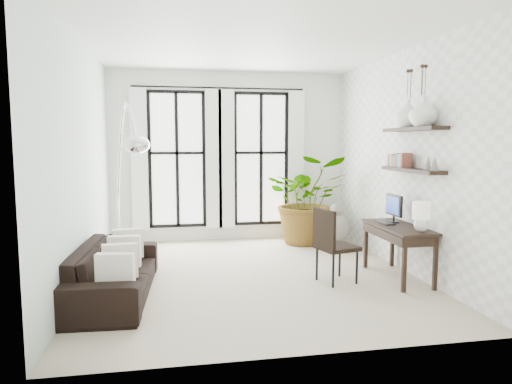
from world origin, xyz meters
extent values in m
plane|color=#B8AA92|center=(0.00, 0.00, 0.00)|extent=(5.00, 5.00, 0.00)
plane|color=white|center=(0.00, 0.00, 3.20)|extent=(5.00, 5.00, 0.00)
plane|color=silver|center=(-2.25, 0.00, 1.60)|extent=(0.00, 5.00, 5.00)
plane|color=white|center=(2.25, 0.00, 1.60)|extent=(0.00, 5.00, 5.00)
plane|color=white|center=(0.00, 2.50, 1.60)|extent=(4.50, 0.00, 4.50)
cube|color=white|center=(-1.00, 2.47, 1.55)|extent=(1.00, 0.02, 2.50)
cube|color=white|center=(-1.68, 2.37, 1.55)|extent=(0.30, 0.04, 2.60)
cube|color=white|center=(-0.32, 2.37, 1.55)|extent=(0.30, 0.04, 2.60)
cube|color=white|center=(0.60, 2.47, 1.55)|extent=(1.00, 0.02, 2.50)
cube|color=white|center=(-0.08, 2.37, 1.55)|extent=(0.30, 0.04, 2.60)
cube|color=white|center=(1.28, 2.37, 1.55)|extent=(0.30, 0.04, 2.60)
cylinder|color=black|center=(-0.20, 2.38, 2.88)|extent=(3.20, 0.03, 0.03)
cube|color=black|center=(2.11, -0.51, 1.50)|extent=(0.25, 1.30, 0.05)
cube|color=black|center=(2.11, -0.51, 2.05)|extent=(0.25, 1.30, 0.05)
cube|color=#D64335|center=(2.11, 0.04, 1.61)|extent=(0.16, 0.04, 0.18)
cube|color=#3570BB|center=(2.11, 0.00, 1.61)|extent=(0.16, 0.04, 0.18)
cube|color=#FF9938|center=(2.11, -0.05, 1.61)|extent=(0.16, 0.04, 0.18)
cube|color=green|center=(2.11, -0.09, 1.61)|extent=(0.16, 0.04, 0.18)
cube|color=#8250BC|center=(2.11, -0.14, 1.61)|extent=(0.16, 0.04, 0.18)
cube|color=#C6612C|center=(2.11, -0.18, 1.61)|extent=(0.16, 0.04, 0.18)
cube|color=#575757|center=(2.11, -0.23, 1.61)|extent=(0.16, 0.04, 0.18)
cube|color=#3ABFCB|center=(2.11, -0.27, 1.61)|extent=(0.16, 0.04, 0.18)
cube|color=tan|center=(2.11, -0.32, 1.61)|extent=(0.16, 0.04, 0.18)
cube|color=brown|center=(2.11, -0.36, 1.61)|extent=(0.16, 0.04, 0.18)
cone|color=gray|center=(2.11, -0.91, 1.61)|extent=(0.10, 0.10, 0.18)
cone|color=gray|center=(2.11, -1.06, 1.61)|extent=(0.10, 0.10, 0.18)
imported|color=black|center=(-1.80, -0.58, 0.32)|extent=(0.96, 2.20, 0.63)
cube|color=white|center=(-1.70, -1.28, 0.50)|extent=(0.40, 0.12, 0.40)
cube|color=white|center=(-1.70, -0.81, 0.50)|extent=(0.40, 0.12, 0.40)
cube|color=white|center=(-1.70, -0.34, 0.50)|extent=(0.40, 0.12, 0.40)
cube|color=white|center=(-1.70, 0.12, 0.50)|extent=(0.40, 0.12, 0.40)
imported|color=#2D7228|center=(1.36, 1.87, 0.82)|extent=(1.69, 1.53, 1.64)
cube|color=black|center=(1.95, -0.51, 0.72)|extent=(0.53, 1.25, 0.04)
cube|color=black|center=(1.93, -0.51, 0.63)|extent=(0.48, 1.19, 0.12)
cube|color=black|center=(1.74, -1.08, 0.36)|extent=(0.05, 0.05, 0.69)
cube|color=black|center=(2.16, -1.08, 0.36)|extent=(0.05, 0.05, 0.69)
cube|color=black|center=(1.74, 0.07, 0.36)|extent=(0.05, 0.05, 0.69)
cube|color=black|center=(2.16, 0.07, 0.36)|extent=(0.05, 0.05, 0.69)
cube|color=black|center=(2.00, -0.27, 0.99)|extent=(0.04, 0.42, 0.30)
cube|color=navy|center=(1.97, -0.27, 0.99)|extent=(0.00, 0.36, 0.24)
cube|color=black|center=(1.85, -0.27, 0.75)|extent=(0.15, 0.40, 0.02)
sphere|color=silver|center=(2.00, -0.99, 0.83)|extent=(0.18, 0.18, 0.18)
cylinder|color=white|center=(2.00, -0.99, 1.02)|extent=(0.22, 0.22, 0.22)
cube|color=black|center=(1.07, -0.51, 0.47)|extent=(0.58, 0.58, 0.05)
cube|color=black|center=(0.87, -0.56, 0.74)|extent=(0.17, 0.47, 0.53)
cylinder|color=black|center=(0.88, -0.70, 0.22)|extent=(0.03, 0.03, 0.44)
cylinder|color=black|center=(1.26, -0.70, 0.22)|extent=(0.03, 0.03, 0.44)
cylinder|color=black|center=(0.88, -0.32, 0.22)|extent=(0.03, 0.03, 0.44)
cylinder|color=black|center=(1.26, -0.32, 0.22)|extent=(0.03, 0.03, 0.44)
cylinder|color=silver|center=(-1.90, 0.86, 0.05)|extent=(0.36, 0.36, 0.10)
cylinder|color=silver|center=(-1.90, 0.86, 0.55)|extent=(0.04, 0.04, 1.00)
ellipsoid|color=silver|center=(-1.50, -0.53, 1.85)|extent=(0.32, 0.32, 0.21)
cylinder|color=gray|center=(1.71, 1.22, 0.07)|extent=(0.46, 0.46, 0.14)
ellipsoid|color=gray|center=(1.71, 1.22, 0.39)|extent=(0.42, 0.42, 0.51)
sphere|color=gray|center=(1.71, 1.22, 0.72)|extent=(0.23, 0.23, 0.23)
imported|color=white|center=(2.11, -0.76, 2.27)|extent=(0.37, 0.37, 0.38)
imported|color=white|center=(2.11, -0.36, 2.27)|extent=(0.37, 0.37, 0.38)
camera|label=1|loc=(-1.06, -6.20, 1.88)|focal=32.00mm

